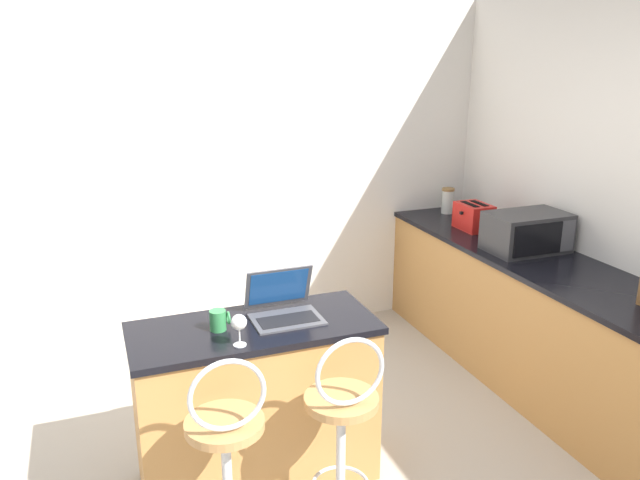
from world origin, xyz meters
TOP-DOWN VIEW (x-y plane):
  - wall_back at (0.00, 2.35)m, footprint 12.00×0.06m
  - breakfast_bar at (-0.24, 0.56)m, footprint 1.23×0.54m
  - counter_right at (1.79, 0.91)m, footprint 0.68×2.85m
  - bar_stool_near at (-0.51, 0.04)m, footprint 0.40×0.40m
  - bar_stool_far at (0.03, 0.04)m, footprint 0.40×0.40m
  - laptop at (-0.07, 0.61)m, footprint 0.35×0.31m
  - microwave at (1.80, 1.06)m, footprint 0.53×0.35m
  - toaster at (1.77, 1.64)m, footprint 0.22×0.28m
  - wine_glass_short at (-0.36, 0.36)m, footprint 0.07×0.07m
  - mug_green at (-0.41, 0.56)m, footprint 0.10×0.08m
  - storage_jar at (1.85, 2.13)m, footprint 0.10×0.10m

SIDE VIEW (x-z plane):
  - counter_right at x=1.79m, z-range 0.00..0.89m
  - breakfast_bar at x=-0.24m, z-range 0.00..0.89m
  - bar_stool_near at x=-0.51m, z-range -0.03..1.02m
  - bar_stool_far at x=0.03m, z-range -0.03..1.02m
  - mug_green at x=-0.41m, z-range 0.89..0.99m
  - laptop at x=-0.07m, z-range 0.83..1.07m
  - toaster at x=1.77m, z-range 0.89..1.09m
  - storage_jar at x=1.85m, z-range 0.89..1.10m
  - wine_glass_short at x=-0.36m, z-range 0.93..1.08m
  - microwave at x=1.80m, z-range 0.89..1.16m
  - wall_back at x=0.00m, z-range 0.00..2.60m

